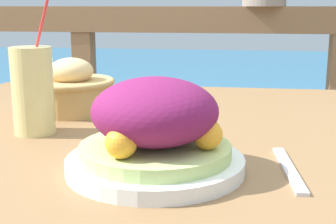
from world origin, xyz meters
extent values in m
cube|color=olive|center=(0.00, 0.00, 0.74)|extent=(1.13, 0.97, 0.04)
cube|color=olive|center=(-0.51, 0.43, 0.36)|extent=(0.06, 0.06, 0.72)
cube|color=brown|center=(0.00, 0.87, 0.93)|extent=(2.80, 0.08, 0.09)
cube|color=brown|center=(-0.45, 0.87, 0.44)|extent=(0.07, 0.07, 0.89)
cube|color=brown|center=(0.46, 0.87, 0.44)|extent=(0.07, 0.07, 0.89)
cube|color=teal|center=(0.00, 3.37, 0.20)|extent=(12.00, 4.00, 0.40)
cylinder|color=white|center=(-0.01, -0.20, 0.77)|extent=(0.24, 0.24, 0.02)
cylinder|color=#B7D17A|center=(-0.01, -0.20, 0.79)|extent=(0.21, 0.21, 0.02)
ellipsoid|color=#72194C|center=(-0.01, -0.20, 0.84)|extent=(0.17, 0.17, 0.09)
sphere|color=#F9A328|center=(0.06, -0.21, 0.82)|extent=(0.04, 0.04, 0.04)
sphere|color=#F9A328|center=(-0.05, -0.13, 0.82)|extent=(0.04, 0.04, 0.04)
sphere|color=#F9A328|center=(-0.04, -0.26, 0.82)|extent=(0.04, 0.04, 0.04)
cylinder|color=#DBCC7F|center=(-0.25, -0.04, 0.84)|extent=(0.07, 0.07, 0.15)
cylinder|color=red|center=(-0.25, -0.02, 0.90)|extent=(0.08, 0.04, 0.21)
cylinder|color=tan|center=(-0.24, 0.14, 0.80)|extent=(0.17, 0.17, 0.07)
torus|color=tan|center=(-0.24, 0.14, 0.83)|extent=(0.18, 0.18, 0.01)
ellipsoid|color=#DBB77A|center=(-0.24, 0.14, 0.85)|extent=(0.09, 0.09, 0.06)
cube|color=silver|center=(0.17, -0.17, 0.76)|extent=(0.03, 0.18, 0.00)
camera|label=1|loc=(0.09, -0.80, 0.98)|focal=50.00mm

